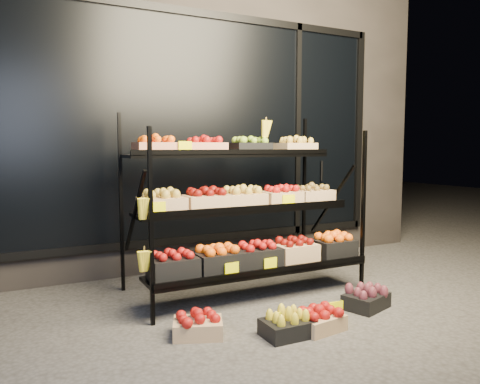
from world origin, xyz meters
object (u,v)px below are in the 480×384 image
floor_crate_midleft (287,324)px  floor_crate_midright (320,319)px  floor_crate_left (198,325)px  display_rack (245,208)px

floor_crate_midleft → floor_crate_midright: (0.27, -0.02, -0.00)m
floor_crate_left → floor_crate_midleft: floor_crate_midleft is taller
display_rack → floor_crate_left: 1.31m
floor_crate_midright → floor_crate_midleft: bearing=168.6°
floor_crate_left → floor_crate_midright: bearing=1.7°
floor_crate_midleft → floor_crate_left: bearing=153.5°
display_rack → floor_crate_midleft: 1.29m
display_rack → floor_crate_midleft: size_ratio=6.19×
display_rack → floor_crate_left: (-0.78, -0.77, -0.70)m
display_rack → floor_crate_midright: (0.06, -1.08, -0.70)m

